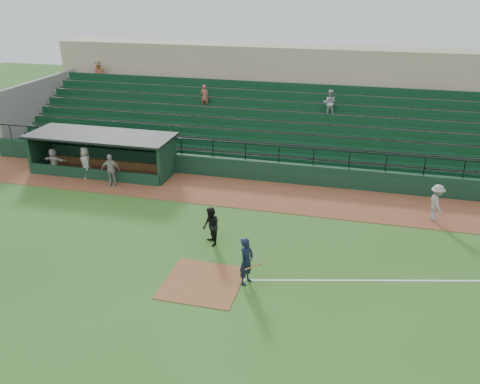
# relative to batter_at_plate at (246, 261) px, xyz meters

# --- Properties ---
(ground) EXTENTS (90.00, 90.00, 0.00)m
(ground) POSITION_rel_batter_at_plate_xyz_m (-1.68, 0.56, -0.99)
(ground) COLOR #2E5E1E
(ground) RESTS_ON ground
(warning_track) EXTENTS (40.00, 4.00, 0.03)m
(warning_track) POSITION_rel_batter_at_plate_xyz_m (-1.68, 8.56, -0.97)
(warning_track) COLOR brown
(warning_track) RESTS_ON ground
(home_plate_dirt) EXTENTS (3.00, 3.00, 0.03)m
(home_plate_dirt) POSITION_rel_batter_at_plate_xyz_m (-1.68, -0.44, -0.97)
(home_plate_dirt) COLOR brown
(home_plate_dirt) RESTS_ON ground
(foul_line) EXTENTS (17.49, 4.44, 0.01)m
(foul_line) POSITION_rel_batter_at_plate_xyz_m (6.32, 1.76, -0.98)
(foul_line) COLOR white
(foul_line) RESTS_ON ground
(stadium_structure) EXTENTS (38.00, 13.08, 6.40)m
(stadium_structure) POSITION_rel_batter_at_plate_xyz_m (-1.68, 17.02, 1.32)
(stadium_structure) COLOR #10301E
(stadium_structure) RESTS_ON ground
(dugout) EXTENTS (8.90, 3.20, 2.42)m
(dugout) POSITION_rel_batter_at_plate_xyz_m (-11.43, 10.12, 0.35)
(dugout) COLOR #10301E
(dugout) RESTS_ON ground
(batter_at_plate) EXTENTS (1.13, 0.83, 1.98)m
(batter_at_plate) POSITION_rel_batter_at_plate_xyz_m (0.00, 0.00, 0.00)
(batter_at_plate) COLOR black
(batter_at_plate) RESTS_ON ground
(umpire) EXTENTS (1.06, 1.11, 1.80)m
(umpire) POSITION_rel_batter_at_plate_xyz_m (-2.26, 2.59, -0.09)
(umpire) COLOR black
(umpire) RESTS_ON ground
(runner) EXTENTS (0.96, 1.34, 1.87)m
(runner) POSITION_rel_batter_at_plate_xyz_m (7.73, 7.62, -0.02)
(runner) COLOR gray
(runner) RESTS_ON warning_track
(dugout_player_a) EXTENTS (1.16, 0.63, 1.88)m
(dugout_player_a) POSITION_rel_batter_at_plate_xyz_m (-9.91, 7.79, -0.02)
(dugout_player_a) COLOR #A29D98
(dugout_player_a) RESTS_ON warning_track
(dugout_player_b) EXTENTS (1.10, 1.08, 1.91)m
(dugout_player_b) POSITION_rel_batter_at_plate_xyz_m (-11.91, 8.53, -0.00)
(dugout_player_b) COLOR #A09B95
(dugout_player_b) RESTS_ON warning_track
(dugout_player_c) EXTENTS (1.56, 0.57, 1.65)m
(dugout_player_c) POSITION_rel_batter_at_plate_xyz_m (-14.09, 8.53, -0.13)
(dugout_player_c) COLOR #A7A19C
(dugout_player_c) RESTS_ON warning_track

